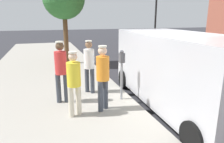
{
  "coord_description": "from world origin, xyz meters",
  "views": [
    {
      "loc": [
        3.47,
        5.39,
        2.6
      ],
      "look_at": [
        1.65,
        -0.25,
        1.05
      ],
      "focal_mm": 33.63,
      "sensor_mm": 36.0,
      "label": 1
    }
  ],
  "objects_px": {
    "parking_meter_near": "(122,66)",
    "traffic_light_corner": "(165,6)",
    "pedestrian_in_orange": "(103,74)",
    "pedestrian_in_red": "(61,68)",
    "parked_van": "(180,69)",
    "pedestrian_in_yellow": "(74,80)",
    "pedestrian_in_white": "(89,63)"
  },
  "relations": [
    {
      "from": "pedestrian_in_white",
      "to": "traffic_light_corner",
      "type": "xyz_separation_m",
      "value": [
        -8.81,
        -10.05,
        2.37
      ]
    },
    {
      "from": "pedestrian_in_orange",
      "to": "traffic_light_corner",
      "type": "relative_size",
      "value": 0.34
    },
    {
      "from": "pedestrian_in_white",
      "to": "parked_van",
      "type": "xyz_separation_m",
      "value": [
        -2.29,
        1.61,
        0.01
      ]
    },
    {
      "from": "parking_meter_near",
      "to": "pedestrian_in_orange",
      "type": "height_order",
      "value": "pedestrian_in_orange"
    },
    {
      "from": "pedestrian_in_red",
      "to": "parked_van",
      "type": "xyz_separation_m",
      "value": [
        -3.22,
        1.04,
        -0.04
      ]
    },
    {
      "from": "pedestrian_in_white",
      "to": "pedestrian_in_orange",
      "type": "bearing_deg",
      "value": 92.22
    },
    {
      "from": "parking_meter_near",
      "to": "traffic_light_corner",
      "type": "relative_size",
      "value": 0.29
    },
    {
      "from": "pedestrian_in_white",
      "to": "traffic_light_corner",
      "type": "relative_size",
      "value": 0.33
    },
    {
      "from": "pedestrian_in_red",
      "to": "parking_meter_near",
      "type": "bearing_deg",
      "value": 169.57
    },
    {
      "from": "pedestrian_in_yellow",
      "to": "pedestrian_in_white",
      "type": "bearing_deg",
      "value": -114.6
    },
    {
      "from": "pedestrian_in_white",
      "to": "pedestrian_in_red",
      "type": "bearing_deg",
      "value": 31.53
    },
    {
      "from": "parking_meter_near",
      "to": "pedestrian_in_orange",
      "type": "xyz_separation_m",
      "value": [
        0.73,
        0.56,
        -0.02
      ]
    },
    {
      "from": "pedestrian_in_red",
      "to": "traffic_light_corner",
      "type": "distance_m",
      "value": 14.6
    },
    {
      "from": "parking_meter_near",
      "to": "pedestrian_in_yellow",
      "type": "distance_m",
      "value": 1.64
    },
    {
      "from": "pedestrian_in_red",
      "to": "traffic_light_corner",
      "type": "height_order",
      "value": "traffic_light_corner"
    },
    {
      "from": "pedestrian_in_red",
      "to": "pedestrian_in_white",
      "type": "bearing_deg",
      "value": -148.47
    },
    {
      "from": "pedestrian_in_yellow",
      "to": "pedestrian_in_red",
      "type": "height_order",
      "value": "pedestrian_in_red"
    },
    {
      "from": "parking_meter_near",
      "to": "pedestrian_in_red",
      "type": "distance_m",
      "value": 1.75
    },
    {
      "from": "pedestrian_in_yellow",
      "to": "pedestrian_in_orange",
      "type": "distance_m",
      "value": 0.78
    },
    {
      "from": "pedestrian_in_orange",
      "to": "traffic_light_corner",
      "type": "distance_m",
      "value": 14.64
    },
    {
      "from": "pedestrian_in_white",
      "to": "pedestrian_in_yellow",
      "type": "height_order",
      "value": "pedestrian_in_white"
    },
    {
      "from": "parking_meter_near",
      "to": "traffic_light_corner",
      "type": "distance_m",
      "value": 13.76
    },
    {
      "from": "parking_meter_near",
      "to": "pedestrian_in_yellow",
      "type": "relative_size",
      "value": 0.92
    },
    {
      "from": "pedestrian_in_white",
      "to": "pedestrian_in_orange",
      "type": "height_order",
      "value": "pedestrian_in_orange"
    },
    {
      "from": "traffic_light_corner",
      "to": "parked_van",
      "type": "bearing_deg",
      "value": 60.79
    },
    {
      "from": "parked_van",
      "to": "parking_meter_near",
      "type": "bearing_deg",
      "value": -25.7
    },
    {
      "from": "pedestrian_in_white",
      "to": "pedestrian_in_red",
      "type": "relative_size",
      "value": 0.96
    },
    {
      "from": "pedestrian_in_orange",
      "to": "pedestrian_in_red",
      "type": "distance_m",
      "value": 1.32
    },
    {
      "from": "parking_meter_near",
      "to": "pedestrian_in_yellow",
      "type": "xyz_separation_m",
      "value": [
        1.5,
        0.66,
        -0.09
      ]
    },
    {
      "from": "pedestrian_in_white",
      "to": "pedestrian_in_orange",
      "type": "relative_size",
      "value": 0.99
    },
    {
      "from": "pedestrian_in_orange",
      "to": "pedestrian_in_red",
      "type": "xyz_separation_m",
      "value": [
        0.99,
        -0.87,
        0.03
      ]
    },
    {
      "from": "pedestrian_in_white",
      "to": "pedestrian_in_yellow",
      "type": "relative_size",
      "value": 1.05
    }
  ]
}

